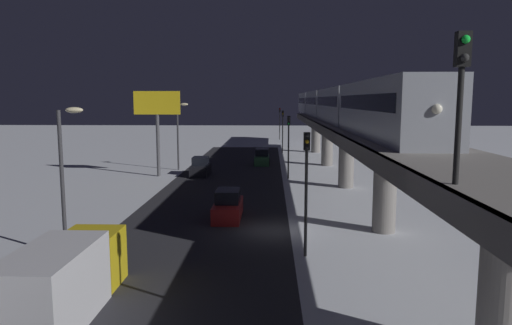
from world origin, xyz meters
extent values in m
plane|color=silver|center=(0.00, 0.00, 0.00)|extent=(240.00, 240.00, 0.00)
cube|color=#28282D|center=(4.50, 0.00, 0.00)|extent=(11.00, 102.74, 0.01)
cube|color=gray|center=(-6.72, 0.00, 5.35)|extent=(5.00, 102.74, 0.80)
cube|color=#38383D|center=(-4.34, 0.00, 5.35)|extent=(0.24, 100.69, 0.80)
cylinder|color=gray|center=(-6.72, -44.03, 2.48)|extent=(1.40, 1.40, 4.95)
cylinder|color=gray|center=(-6.72, -29.36, 2.48)|extent=(1.40, 1.40, 4.95)
cylinder|color=gray|center=(-6.72, -14.68, 2.48)|extent=(1.40, 1.40, 4.95)
cylinder|color=gray|center=(-6.72, 0.00, 2.48)|extent=(1.40, 1.40, 4.95)
cylinder|color=gray|center=(-6.72, 14.68, 2.48)|extent=(1.40, 1.40, 4.95)
cube|color=#999EA8|center=(-6.72, -0.76, 7.45)|extent=(2.90, 18.00, 3.40)
cube|color=black|center=(-6.72, -0.76, 7.86)|extent=(2.94, 16.20, 0.90)
cube|color=#999EA8|center=(-6.72, -19.36, 7.45)|extent=(2.90, 18.00, 3.40)
cube|color=black|center=(-6.72, -19.36, 7.86)|extent=(2.94, 16.20, 0.90)
cube|color=#999EA8|center=(-6.72, -37.96, 7.45)|extent=(2.90, 18.00, 3.40)
cube|color=black|center=(-6.72, -37.96, 7.86)|extent=(2.94, 16.20, 0.90)
cube|color=#999EA8|center=(-6.72, -56.56, 7.45)|extent=(2.90, 18.00, 3.40)
cube|color=black|center=(-6.72, -56.56, 7.86)|extent=(2.94, 16.20, 0.90)
sphere|color=white|center=(-6.72, 8.29, 7.62)|extent=(0.44, 0.44, 0.44)
cylinder|color=black|center=(-4.75, 15.63, 7.35)|extent=(0.16, 0.16, 3.20)
cube|color=black|center=(-4.75, 15.63, 9.30)|extent=(0.36, 0.28, 0.90)
sphere|color=#19F23F|center=(-4.75, 15.79, 9.53)|extent=(0.22, 0.22, 0.22)
sphere|color=#333333|center=(-4.75, 15.79, 9.07)|extent=(0.22, 0.22, 0.22)
cube|color=#2D6038|center=(1.30, -30.00, 0.55)|extent=(1.80, 4.29, 1.10)
cube|color=black|center=(1.30, -30.00, 1.54)|extent=(1.58, 2.06, 0.87)
cylinder|color=black|center=(2.15, -31.33, 0.32)|extent=(0.20, 0.64, 0.64)
cylinder|color=black|center=(0.44, -31.33, 0.32)|extent=(0.20, 0.64, 0.64)
cylinder|color=black|center=(2.15, -28.67, 0.32)|extent=(0.20, 0.64, 0.64)
cylinder|color=black|center=(0.44, -28.67, 0.32)|extent=(0.20, 0.64, 0.64)
cube|color=black|center=(7.70, -21.33, 0.55)|extent=(1.80, 4.25, 1.10)
cube|color=black|center=(7.70, -21.33, 1.54)|extent=(1.58, 2.04, 0.87)
cube|color=#A51E1E|center=(3.10, -3.03, 0.55)|extent=(1.80, 4.65, 1.10)
cube|color=black|center=(3.10, -3.03, 1.54)|extent=(1.58, 2.23, 0.87)
cube|color=gold|center=(7.90, 8.78, 1.20)|extent=(2.30, 2.20, 2.40)
cube|color=silver|center=(7.90, 12.58, 1.40)|extent=(2.40, 5.00, 2.80)
cylinder|color=#2D2D2D|center=(-1.60, 4.73, 2.75)|extent=(0.16, 0.16, 5.50)
cube|color=black|center=(-1.60, 4.73, 5.95)|extent=(0.32, 0.32, 0.90)
sphere|color=black|center=(-1.60, 4.91, 6.25)|extent=(0.20, 0.20, 0.20)
sphere|color=yellow|center=(-1.60, 4.91, 5.95)|extent=(0.20, 0.20, 0.20)
sphere|color=black|center=(-1.60, 4.91, 5.65)|extent=(0.20, 0.20, 0.20)
cylinder|color=#2D2D2D|center=(-1.60, -19.28, 2.75)|extent=(0.16, 0.16, 5.50)
cube|color=black|center=(-1.60, -19.28, 5.95)|extent=(0.32, 0.32, 0.90)
sphere|color=black|center=(-1.60, -19.10, 6.25)|extent=(0.20, 0.20, 0.20)
sphere|color=black|center=(-1.60, -19.10, 5.95)|extent=(0.20, 0.20, 0.20)
sphere|color=#19E53F|center=(-1.60, -19.10, 5.65)|extent=(0.20, 0.20, 0.20)
cylinder|color=#2D2D2D|center=(-1.60, -43.29, 2.75)|extent=(0.16, 0.16, 5.50)
cube|color=black|center=(-1.60, -43.29, 5.95)|extent=(0.32, 0.32, 0.90)
sphere|color=black|center=(-1.60, -43.11, 6.25)|extent=(0.20, 0.20, 0.20)
sphere|color=yellow|center=(-1.60, -43.11, 5.95)|extent=(0.20, 0.20, 0.20)
sphere|color=black|center=(-1.60, -43.11, 5.65)|extent=(0.20, 0.20, 0.20)
cylinder|color=#2D2D2D|center=(-1.60, -67.30, 2.75)|extent=(0.16, 0.16, 5.50)
cube|color=black|center=(-1.60, -67.30, 5.95)|extent=(0.32, 0.32, 0.90)
sphere|color=red|center=(-1.60, -67.12, 6.25)|extent=(0.20, 0.20, 0.20)
sphere|color=black|center=(-1.60, -67.12, 5.95)|extent=(0.20, 0.20, 0.20)
sphere|color=black|center=(-1.60, -67.12, 5.65)|extent=(0.20, 0.20, 0.20)
cylinder|color=#4C4C51|center=(12.02, -20.51, 3.25)|extent=(0.36, 0.36, 6.50)
cube|color=yellow|center=(12.02, -20.51, 7.70)|extent=(4.80, 0.30, 2.40)
cylinder|color=#38383D|center=(10.80, 5.00, 3.75)|extent=(0.20, 0.20, 7.50)
ellipsoid|color=#F4E5B2|center=(10.00, 5.00, 7.50)|extent=(0.90, 0.44, 0.30)
cylinder|color=#38383D|center=(10.80, -25.00, 3.75)|extent=(0.20, 0.20, 7.50)
ellipsoid|color=#F4E5B2|center=(10.00, -25.00, 7.50)|extent=(0.90, 0.44, 0.30)
camera|label=1|loc=(0.21, 28.24, 8.00)|focal=33.03mm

